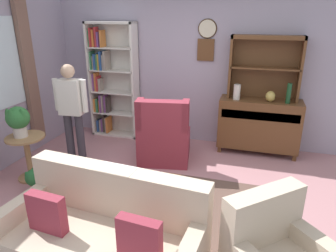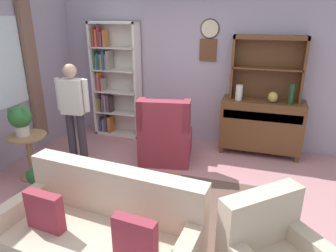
{
  "view_description": "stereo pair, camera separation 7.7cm",
  "coord_description": "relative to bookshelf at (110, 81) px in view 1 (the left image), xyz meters",
  "views": [
    {
      "loc": [
        1.08,
        -3.15,
        2.25
      ],
      "look_at": [
        0.1,
        0.2,
        0.95
      ],
      "focal_mm": 32.76,
      "sensor_mm": 36.0,
      "label": 1
    },
    {
      "loc": [
        1.15,
        -3.12,
        2.25
      ],
      "look_at": [
        0.1,
        0.2,
        0.95
      ],
      "focal_mm": 32.76,
      "sensor_mm": 36.0,
      "label": 2
    }
  ],
  "objects": [
    {
      "name": "bottle_wine",
      "position": [
        3.11,
        -0.17,
        0.04
      ],
      "size": [
        0.07,
        0.07,
        0.32
      ],
      "primitive_type": "cylinder",
      "color": "#194223",
      "rests_on": "sideboard"
    },
    {
      "name": "sideboard",
      "position": [
        2.72,
        -0.08,
        -0.53
      ],
      "size": [
        1.3,
        0.45,
        0.92
      ],
      "color": "brown",
      "rests_on": "ground_plane"
    },
    {
      "name": "coffee_table",
      "position": [
        1.46,
        -2.19,
        -0.69
      ],
      "size": [
        0.8,
        0.5,
        0.42
      ],
      "color": "brown",
      "rests_on": "ground_plane"
    },
    {
      "name": "sideboard_hutch",
      "position": [
        2.72,
        0.03,
        0.52
      ],
      "size": [
        1.1,
        0.26,
        1.0
      ],
      "color": "brown",
      "rests_on": "sideboard"
    },
    {
      "name": "vase_tall",
      "position": [
        2.33,
        -0.16,
        0.0
      ],
      "size": [
        0.11,
        0.11,
        0.25
      ],
      "primitive_type": "cylinder",
      "color": "beige",
      "rests_on": "sideboard"
    },
    {
      "name": "potted_plant_large",
      "position": [
        -0.42,
        -1.93,
        -0.14
      ],
      "size": [
        0.31,
        0.31,
        0.43
      ],
      "color": "beige",
      "rests_on": "plant_stand"
    },
    {
      "name": "area_rug",
      "position": [
        1.73,
        -2.24,
        -1.04
      ],
      "size": [
        2.45,
        2.06,
        0.01
      ],
      "primitive_type": "cube",
      "color": "brown",
      "rests_on": "ground_plane"
    },
    {
      "name": "wingback_chair",
      "position": [
        1.3,
        -0.83,
        -0.66
      ],
      "size": [
        0.91,
        0.92,
        1.05
      ],
      "color": "maroon",
      "rests_on": "ground_plane"
    },
    {
      "name": "plant_stand",
      "position": [
        -0.37,
        -1.9,
        -0.64
      ],
      "size": [
        0.52,
        0.52,
        0.65
      ],
      "color": "#997047",
      "rests_on": "ground_plane"
    },
    {
      "name": "person_reading",
      "position": [
        0.02,
        -1.31,
        -0.14
      ],
      "size": [
        0.53,
        0.23,
        1.56
      ],
      "color": "#38333D",
      "rests_on": "ground_plane"
    },
    {
      "name": "couch_floral",
      "position": [
        1.43,
        -3.1,
        -0.73
      ],
      "size": [
        1.87,
        1.01,
        0.9
      ],
      "color": "beige",
      "rests_on": "ground_plane"
    },
    {
      "name": "bookshelf",
      "position": [
        0.0,
        0.0,
        0.0
      ],
      "size": [
        0.9,
        0.3,
        2.1
      ],
      "color": "silver",
      "rests_on": "ground_plane"
    },
    {
      "name": "book_stack",
      "position": [
        1.33,
        -2.12,
        -0.6
      ],
      "size": [
        0.15,
        0.16,
        0.04
      ],
      "color": "gold",
      "rests_on": "coffee_table"
    },
    {
      "name": "potted_plant_small",
      "position": [
        -0.08,
        -2.18,
        -0.85
      ],
      "size": [
        0.23,
        0.23,
        0.32
      ],
      "color": "#AD6B4C",
      "rests_on": "ground_plane"
    },
    {
      "name": "ground_plane",
      "position": [
        1.53,
        -1.94,
        -1.05
      ],
      "size": [
        5.4,
        4.6,
        0.02
      ],
      "primitive_type": "cube",
      "color": "#B27A7F"
    },
    {
      "name": "vase_round",
      "position": [
        2.85,
        -0.15,
        -0.04
      ],
      "size": [
        0.15,
        0.15,
        0.17
      ],
      "primitive_type": "ellipsoid",
      "color": "tan",
      "rests_on": "sideboard"
    },
    {
      "name": "wall_back",
      "position": [
        1.53,
        0.19,
        0.36
      ],
      "size": [
        5.0,
        0.09,
        2.8
      ],
      "color": "#A399AD",
      "rests_on": "ground_plane"
    }
  ]
}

